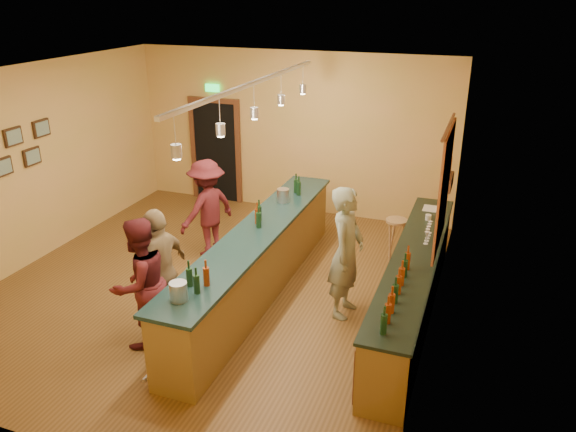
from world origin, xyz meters
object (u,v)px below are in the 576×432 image
(bartender, at_px, (346,253))
(bar_stool, at_px, (396,228))
(back_counter, at_px, (413,285))
(customer_c, at_px, (207,208))
(customer_a, at_px, (140,283))
(customer_b, at_px, (161,271))
(tasting_bar, at_px, (257,258))

(bartender, xyz_separation_m, bar_stool, (0.37, 1.89, -0.34))
(back_counter, relative_size, bartender, 2.42)
(bartender, relative_size, customer_c, 1.12)
(customer_a, bearing_deg, bartender, 141.77)
(customer_b, bearing_deg, bar_stool, 144.07)
(tasting_bar, xyz_separation_m, customer_b, (-0.81, -1.29, 0.27))
(customer_b, bearing_deg, customer_c, -164.05)
(tasting_bar, distance_m, customer_a, 1.89)
(back_counter, bearing_deg, customer_c, 167.36)
(bar_stool, bearing_deg, customer_b, -128.94)
(back_counter, relative_size, customer_a, 2.63)
(back_counter, relative_size, customer_b, 2.61)
(tasting_bar, height_order, customer_b, customer_b)
(customer_a, distance_m, customer_c, 2.67)
(bar_stool, bearing_deg, customer_c, -164.43)
(bartender, distance_m, bar_stool, 1.96)
(back_counter, xyz_separation_m, tasting_bar, (-2.25, -0.18, 0.12))
(tasting_bar, distance_m, bartender, 1.39)
(tasting_bar, height_order, bar_stool, tasting_bar)
(customer_a, relative_size, customer_b, 0.99)
(bartender, height_order, bar_stool, bartender)
(customer_c, height_order, bar_stool, customer_c)
(back_counter, distance_m, customer_a, 3.65)
(customer_a, height_order, customer_c, customer_a)
(tasting_bar, relative_size, bartender, 2.71)
(customer_b, bearing_deg, back_counter, 118.80)
(back_counter, bearing_deg, tasting_bar, -175.39)
(bar_stool, bearing_deg, back_counter, -72.37)
(tasting_bar, relative_size, customer_c, 3.03)
(bartender, distance_m, customer_c, 2.87)
(tasting_bar, relative_size, bar_stool, 6.87)
(customer_a, distance_m, bar_stool, 4.36)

